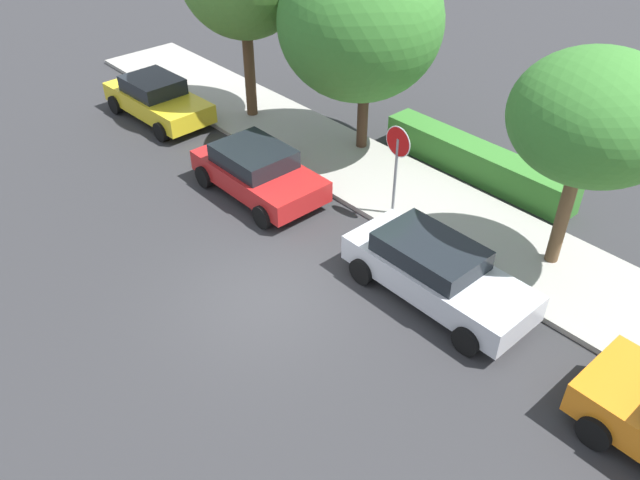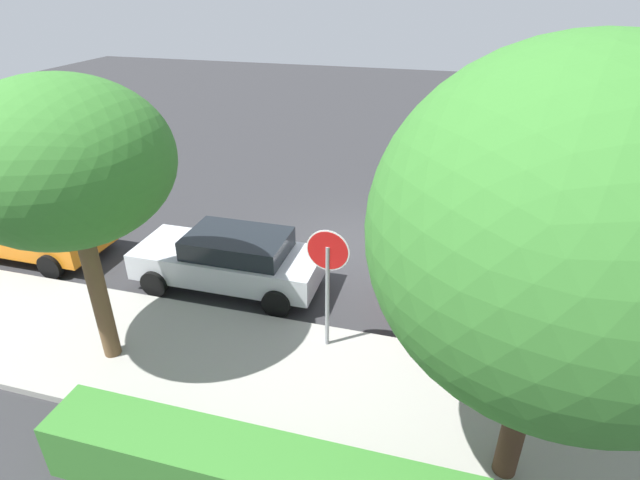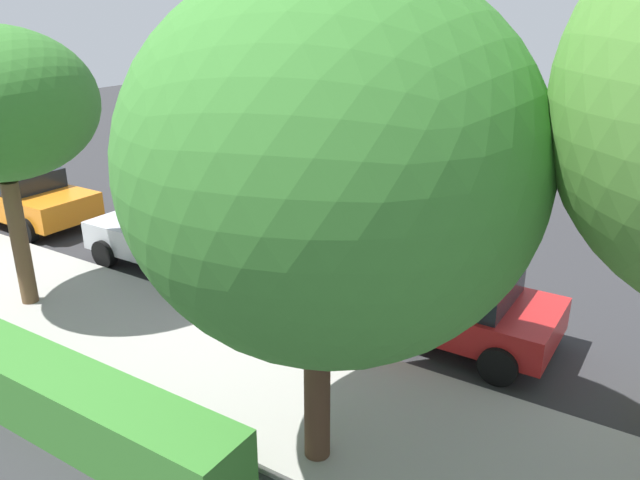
% 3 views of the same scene
% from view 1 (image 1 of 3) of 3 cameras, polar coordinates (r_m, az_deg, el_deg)
% --- Properties ---
extents(ground_plane, '(60.00, 60.00, 0.00)m').
position_cam_1_polar(ground_plane, '(14.29, -4.84, -5.31)').
color(ground_plane, '#2D2D30').
extents(sidewalk_curb, '(32.00, 3.20, 0.14)m').
position_cam_1_polar(sidewalk_curb, '(17.41, 9.77, 3.13)').
color(sidewalk_curb, '#9E9B93').
rests_on(sidewalk_curb, ground_plane).
extents(stop_sign, '(0.81, 0.08, 2.67)m').
position_cam_1_polar(stop_sign, '(15.96, 7.05, 7.59)').
color(stop_sign, gray).
rests_on(stop_sign, ground_plane).
extents(parked_car_silver, '(4.41, 1.94, 1.40)m').
position_cam_1_polar(parked_car_silver, '(14.06, 10.54, -2.77)').
color(parked_car_silver, silver).
rests_on(parked_car_silver, ground_plane).
extents(parked_car_red, '(4.04, 2.10, 1.39)m').
position_cam_1_polar(parked_car_red, '(17.55, -5.74, 6.32)').
color(parked_car_red, red).
rests_on(parked_car_red, ground_plane).
extents(parked_car_yellow, '(4.35, 2.12, 1.43)m').
position_cam_1_polar(parked_car_yellow, '(22.51, -14.67, 12.40)').
color(parked_car_yellow, yellow).
rests_on(parked_car_yellow, ground_plane).
extents(street_tree_near_corner, '(3.55, 3.55, 5.36)m').
position_cam_1_polar(street_tree_near_corner, '(14.08, 23.84, 10.19)').
color(street_tree_near_corner, brown).
rests_on(street_tree_near_corner, ground_plane).
extents(street_tree_mid_block, '(4.71, 4.71, 6.21)m').
position_cam_1_polar(street_tree_mid_block, '(18.54, 3.70, 19.21)').
color(street_tree_mid_block, '#422D1E').
rests_on(street_tree_mid_block, ground_plane).
extents(front_yard_hedge, '(6.24, 0.93, 0.97)m').
position_cam_1_polar(front_yard_hedge, '(18.97, 14.10, 6.99)').
color(front_yard_hedge, '#387A2D').
rests_on(front_yard_hedge, ground_plane).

